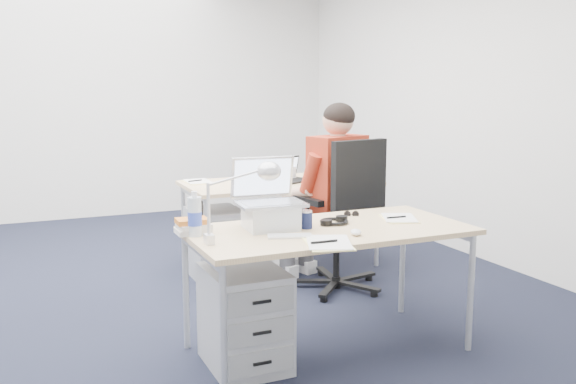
{
  "coord_description": "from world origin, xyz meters",
  "views": [
    {
      "loc": [
        -0.83,
        -4.17,
        1.54
      ],
      "look_at": [
        0.83,
        -0.42,
        0.85
      ],
      "focal_mm": 40.0,
      "sensor_mm": 36.0,
      "label": 1
    }
  ],
  "objects_px": {
    "office_chair": "(340,247)",
    "water_bottle": "(195,214)",
    "desk_lamp": "(232,201)",
    "can_koozie": "(307,219)",
    "sunglasses": "(351,214)",
    "desk_near": "(328,236)",
    "book_stack": "(193,226)",
    "wireless_keyboard": "(290,236)",
    "dark_laptop": "(294,169)",
    "desk_far": "(280,187)",
    "silver_laptop": "(271,195)",
    "far_cup": "(292,173)",
    "headphones": "(334,220)",
    "cordless_phone": "(199,215)",
    "seated_person": "(323,196)",
    "drawer_pedestal_far": "(216,243)",
    "computer_mouse": "(356,232)",
    "drawer_pedestal_near": "(245,318)"
  },
  "relations": [
    {
      "from": "silver_laptop",
      "to": "water_bottle",
      "type": "bearing_deg",
      "value": -176.59
    },
    {
      "from": "book_stack",
      "to": "office_chair",
      "type": "bearing_deg",
      "value": 29.99
    },
    {
      "from": "desk_near",
      "to": "office_chair",
      "type": "distance_m",
      "value": 1.18
    },
    {
      "from": "cordless_phone",
      "to": "dark_laptop",
      "type": "xyz_separation_m",
      "value": [
        1.23,
        1.41,
        0.03
      ]
    },
    {
      "from": "desk_near",
      "to": "headphones",
      "type": "xyz_separation_m",
      "value": [
        0.08,
        0.09,
        0.06
      ]
    },
    {
      "from": "drawer_pedestal_near",
      "to": "can_koozie",
      "type": "height_order",
      "value": "can_koozie"
    },
    {
      "from": "can_koozie",
      "to": "cordless_phone",
      "type": "xyz_separation_m",
      "value": [
        -0.56,
        0.24,
        0.03
      ]
    },
    {
      "from": "book_stack",
      "to": "desk_far",
      "type": "bearing_deg",
      "value": 52.7
    },
    {
      "from": "can_koozie",
      "to": "computer_mouse",
      "type": "bearing_deg",
      "value": -56.19
    },
    {
      "from": "seated_person",
      "to": "drawer_pedestal_far",
      "type": "xyz_separation_m",
      "value": [
        -0.7,
        0.52,
        -0.42
      ]
    },
    {
      "from": "cordless_phone",
      "to": "silver_laptop",
      "type": "bearing_deg",
      "value": -11.8
    },
    {
      "from": "desk_near",
      "to": "sunglasses",
      "type": "xyz_separation_m",
      "value": [
        0.29,
        0.24,
        0.06
      ]
    },
    {
      "from": "can_koozie",
      "to": "sunglasses",
      "type": "height_order",
      "value": "can_koozie"
    },
    {
      "from": "water_bottle",
      "to": "wireless_keyboard",
      "type": "bearing_deg",
      "value": -26.69
    },
    {
      "from": "office_chair",
      "to": "can_koozie",
      "type": "distance_m",
      "value": 1.25
    },
    {
      "from": "office_chair",
      "to": "desk_lamp",
      "type": "relative_size",
      "value": 2.69
    },
    {
      "from": "office_chair",
      "to": "headphones",
      "type": "bearing_deg",
      "value": -131.28
    },
    {
      "from": "office_chair",
      "to": "drawer_pedestal_far",
      "type": "relative_size",
      "value": 2.09
    },
    {
      "from": "seated_person",
      "to": "desk_far",
      "type": "bearing_deg",
      "value": 82.02
    },
    {
      "from": "seated_person",
      "to": "headphones",
      "type": "bearing_deg",
      "value": -131.61
    },
    {
      "from": "can_koozie",
      "to": "wireless_keyboard",
      "type": "bearing_deg",
      "value": -138.79
    },
    {
      "from": "silver_laptop",
      "to": "wireless_keyboard",
      "type": "distance_m",
      "value": 0.29
    },
    {
      "from": "drawer_pedestal_near",
      "to": "drawer_pedestal_far",
      "type": "height_order",
      "value": "same"
    },
    {
      "from": "drawer_pedestal_far",
      "to": "can_koozie",
      "type": "relative_size",
      "value": 5.23
    },
    {
      "from": "desk_near",
      "to": "seated_person",
      "type": "bearing_deg",
      "value": 64.39
    },
    {
      "from": "desk_far",
      "to": "computer_mouse",
      "type": "distance_m",
      "value": 2.0
    },
    {
      "from": "can_koozie",
      "to": "dark_laptop",
      "type": "relative_size",
      "value": 0.36
    },
    {
      "from": "wireless_keyboard",
      "to": "dark_laptop",
      "type": "height_order",
      "value": "dark_laptop"
    },
    {
      "from": "office_chair",
      "to": "water_bottle",
      "type": "relative_size",
      "value": 4.71
    },
    {
      "from": "silver_laptop",
      "to": "water_bottle",
      "type": "height_order",
      "value": "silver_laptop"
    },
    {
      "from": "dark_laptop",
      "to": "office_chair",
      "type": "bearing_deg",
      "value": -109.69
    },
    {
      "from": "desk_near",
      "to": "book_stack",
      "type": "height_order",
      "value": "book_stack"
    },
    {
      "from": "desk_far",
      "to": "far_cup",
      "type": "relative_size",
      "value": 14.75
    },
    {
      "from": "desk_near",
      "to": "water_bottle",
      "type": "distance_m",
      "value": 0.78
    },
    {
      "from": "wireless_keyboard",
      "to": "far_cup",
      "type": "xyz_separation_m",
      "value": [
        0.88,
        1.93,
        0.05
      ]
    },
    {
      "from": "drawer_pedestal_far",
      "to": "computer_mouse",
      "type": "bearing_deg",
      "value": -83.65
    },
    {
      "from": "seated_person",
      "to": "dark_laptop",
      "type": "xyz_separation_m",
      "value": [
        0.0,
        0.54,
        0.14
      ]
    },
    {
      "from": "drawer_pedestal_near",
      "to": "can_koozie",
      "type": "relative_size",
      "value": 5.23
    },
    {
      "from": "sunglasses",
      "to": "desk_lamp",
      "type": "bearing_deg",
      "value": -137.03
    },
    {
      "from": "cordless_phone",
      "to": "desk_lamp",
      "type": "bearing_deg",
      "value": -65.82
    },
    {
      "from": "water_bottle",
      "to": "cordless_phone",
      "type": "height_order",
      "value": "water_bottle"
    },
    {
      "from": "desk_lamp",
      "to": "far_cup",
      "type": "xyz_separation_m",
      "value": [
        1.19,
        1.9,
        -0.16
      ]
    },
    {
      "from": "water_bottle",
      "to": "desk_lamp",
      "type": "xyz_separation_m",
      "value": [
        0.15,
        -0.2,
        0.09
      ]
    },
    {
      "from": "computer_mouse",
      "to": "desk_lamp",
      "type": "distance_m",
      "value": 0.7
    },
    {
      "from": "desk_far",
      "to": "dark_laptop",
      "type": "xyz_separation_m",
      "value": [
        0.11,
        -0.05,
        0.15
      ]
    },
    {
      "from": "computer_mouse",
      "to": "desk_far",
      "type": "bearing_deg",
      "value": 99.04
    },
    {
      "from": "can_koozie",
      "to": "book_stack",
      "type": "height_order",
      "value": "can_koozie"
    },
    {
      "from": "book_stack",
      "to": "headphones",
      "type": "bearing_deg",
      "value": -6.31
    },
    {
      "from": "desk_near",
      "to": "silver_laptop",
      "type": "distance_m",
      "value": 0.41
    },
    {
      "from": "seated_person",
      "to": "computer_mouse",
      "type": "height_order",
      "value": "seated_person"
    }
  ]
}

